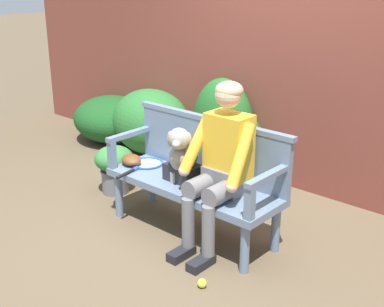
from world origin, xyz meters
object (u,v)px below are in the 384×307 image
dog_on_bench (182,153)px  potted_plant (114,166)px  baseball_glove (131,160)px  garden_bench (192,189)px  person_seated (221,161)px  tennis_racket (145,164)px  sports_bag (183,172)px  tennis_ball (202,283)px

dog_on_bench → potted_plant: (-1.03, 0.13, -0.42)m
baseball_glove → garden_bench: bearing=28.0°
person_seated → dog_on_bench: (-0.39, -0.01, -0.03)m
garden_bench → baseball_glove: baseball_glove is taller
dog_on_bench → person_seated: bearing=1.3°
person_seated → baseball_glove: person_seated is taller
person_seated → tennis_racket: bearing=178.0°
person_seated → potted_plant: size_ratio=2.78×
sports_bag → potted_plant: bearing=173.1°
garden_bench → potted_plant: (-1.11, 0.11, -0.11)m
baseball_glove → tennis_ball: 1.42m
tennis_racket → sports_bag: 0.49m
garden_bench → potted_plant: size_ratio=3.23×
person_seated → sports_bag: size_ratio=4.72×
garden_bench → tennis_racket: tennis_racket is taller
garden_bench → baseball_glove: bearing=-175.0°
garden_bench → person_seated: 0.46m
tennis_ball → person_seated: bearing=117.0°
garden_bench → potted_plant: bearing=174.4°
person_seated → baseball_glove: (-0.98, -0.04, -0.23)m
tennis_ball → potted_plant: 1.83m
tennis_ball → potted_plant: bearing=158.6°
person_seated → dog_on_bench: bearing=-178.7°
dog_on_bench → sports_bag: (-0.00, 0.01, -0.17)m
sports_bag → potted_plant: (-1.02, 0.12, -0.24)m
garden_bench → sports_bag: size_ratio=5.49×
tennis_racket → baseball_glove: (-0.10, -0.07, 0.04)m
baseball_glove → sports_bag: (0.58, 0.04, 0.03)m
sports_bag → potted_plant: sports_bag is taller
potted_plant → person_seated: bearing=-5.0°
dog_on_bench → tennis_racket: bearing=175.3°
dog_on_bench → tennis_ball: 1.08m
person_seated → garden_bench: bearing=177.1°
potted_plant → baseball_glove: bearing=-20.6°
garden_bench → tennis_ball: garden_bench is taller
garden_bench → person_seated: (0.31, -0.02, 0.33)m
sports_bag → tennis_racket: bearing=176.3°
dog_on_bench → tennis_ball: dog_on_bench is taller
baseball_glove → tennis_ball: bearing=1.3°
person_seated → tennis_racket: 0.92m
garden_bench → dog_on_bench: (-0.08, -0.02, 0.30)m
sports_bag → dog_on_bench: bearing=-64.2°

